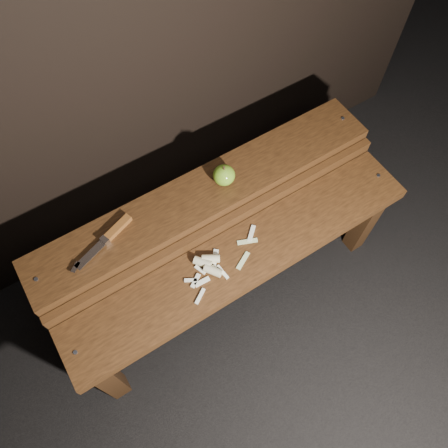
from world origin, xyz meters
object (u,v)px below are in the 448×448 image
bench_rear_tier (207,206)px  knife (111,234)px  apple (224,175)px  bench_front_tier (244,266)px

bench_rear_tier → knife: knife is taller
apple → knife: (-0.39, 0.01, -0.02)m
bench_rear_tier → knife: 0.33m
bench_rear_tier → bench_front_tier: bearing=-90.0°
bench_front_tier → apple: bearing=73.3°
knife → apple: bearing=-1.7°
bench_rear_tier → apple: bearing=3.6°
apple → knife: 0.39m
bench_front_tier → apple: apple is taller
apple → bench_rear_tier: bearing=-176.4°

